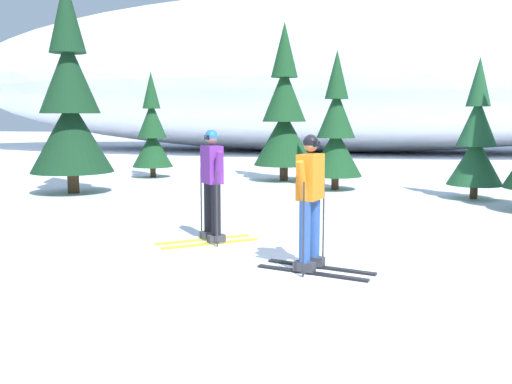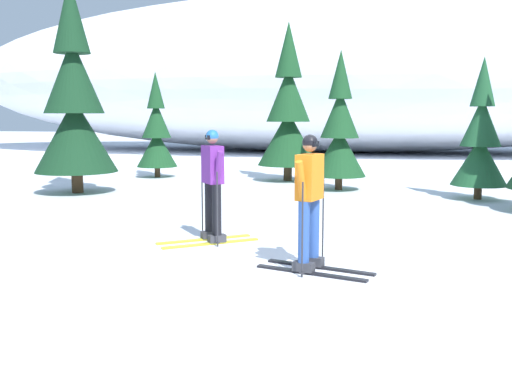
{
  "view_description": "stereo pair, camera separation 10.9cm",
  "coord_description": "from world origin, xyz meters",
  "px_view_note": "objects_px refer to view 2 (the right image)",
  "views": [
    {
      "loc": [
        1.32,
        -7.64,
        2.07
      ],
      "look_at": [
        -0.56,
        0.54,
        0.95
      ],
      "focal_mm": 40.1,
      "sensor_mm": 36.0,
      "label": 1
    },
    {
      "loc": [
        1.43,
        -7.61,
        2.07
      ],
      "look_at": [
        -0.56,
        0.54,
        0.95
      ],
      "focal_mm": 40.1,
      "sensor_mm": 36.0,
      "label": 2
    }
  ],
  "objects_px": {
    "skier_purple_jacket": "(212,183)",
    "pine_tree_center_right": "(340,132)",
    "pine_tree_center_left": "(288,115)",
    "skier_orange_jacket": "(310,199)",
    "pine_tree_right": "(480,140)",
    "pine_tree_left": "(157,133)",
    "pine_tree_far_left": "(74,105)"
  },
  "relations": [
    {
      "from": "skier_purple_jacket",
      "to": "pine_tree_center_right",
      "type": "distance_m",
      "value": 7.4
    },
    {
      "from": "pine_tree_center_left",
      "to": "pine_tree_center_right",
      "type": "xyz_separation_m",
      "value": [
        1.82,
        -1.93,
        -0.47
      ]
    },
    {
      "from": "skier_purple_jacket",
      "to": "skier_orange_jacket",
      "type": "bearing_deg",
      "value": -37.3
    },
    {
      "from": "skier_orange_jacket",
      "to": "pine_tree_right",
      "type": "distance_m",
      "value": 8.23
    },
    {
      "from": "pine_tree_center_left",
      "to": "pine_tree_center_right",
      "type": "relative_size",
      "value": 1.29
    },
    {
      "from": "skier_orange_jacket",
      "to": "pine_tree_left",
      "type": "relative_size",
      "value": 0.52
    },
    {
      "from": "pine_tree_left",
      "to": "pine_tree_center_left",
      "type": "relative_size",
      "value": 0.71
    },
    {
      "from": "pine_tree_right",
      "to": "pine_tree_center_right",
      "type": "bearing_deg",
      "value": 163.97
    },
    {
      "from": "skier_orange_jacket",
      "to": "pine_tree_right",
      "type": "xyz_separation_m",
      "value": [
        3.12,
        7.6,
        0.5
      ]
    },
    {
      "from": "skier_orange_jacket",
      "to": "pine_tree_left",
      "type": "bearing_deg",
      "value": 122.66
    },
    {
      "from": "skier_purple_jacket",
      "to": "pine_tree_center_right",
      "type": "relative_size",
      "value": 0.48
    },
    {
      "from": "skier_purple_jacket",
      "to": "pine_tree_right",
      "type": "distance_m",
      "value": 7.95
    },
    {
      "from": "skier_orange_jacket",
      "to": "pine_tree_left",
      "type": "distance_m",
      "value": 12.58
    },
    {
      "from": "skier_orange_jacket",
      "to": "skier_purple_jacket",
      "type": "distance_m",
      "value": 2.27
    },
    {
      "from": "pine_tree_far_left",
      "to": "pine_tree_center_left",
      "type": "height_order",
      "value": "pine_tree_far_left"
    },
    {
      "from": "pine_tree_left",
      "to": "skier_orange_jacket",
      "type": "bearing_deg",
      "value": -57.34
    },
    {
      "from": "pine_tree_far_left",
      "to": "pine_tree_left",
      "type": "bearing_deg",
      "value": 83.51
    },
    {
      "from": "skier_purple_jacket",
      "to": "pine_tree_right",
      "type": "xyz_separation_m",
      "value": [
        4.93,
        6.22,
        0.49
      ]
    },
    {
      "from": "pine_tree_left",
      "to": "pine_tree_center_left",
      "type": "bearing_deg",
      "value": -0.3
    },
    {
      "from": "pine_tree_left",
      "to": "pine_tree_center_right",
      "type": "height_order",
      "value": "pine_tree_center_right"
    },
    {
      "from": "skier_purple_jacket",
      "to": "pine_tree_far_left",
      "type": "height_order",
      "value": "pine_tree_far_left"
    },
    {
      "from": "pine_tree_far_left",
      "to": "pine_tree_right",
      "type": "bearing_deg",
      "value": 6.99
    },
    {
      "from": "pine_tree_center_right",
      "to": "pine_tree_right",
      "type": "distance_m",
      "value": 3.71
    },
    {
      "from": "pine_tree_left",
      "to": "pine_tree_center_right",
      "type": "bearing_deg",
      "value": -17.15
    },
    {
      "from": "skier_orange_jacket",
      "to": "pine_tree_far_left",
      "type": "bearing_deg",
      "value": 138.95
    },
    {
      "from": "skier_purple_jacket",
      "to": "pine_tree_far_left",
      "type": "relative_size",
      "value": 0.33
    },
    {
      "from": "pine_tree_far_left",
      "to": "pine_tree_left",
      "type": "xyz_separation_m",
      "value": [
        0.48,
        4.25,
        -0.89
      ]
    },
    {
      "from": "pine_tree_center_left",
      "to": "skier_purple_jacket",
      "type": "bearing_deg",
      "value": -87.18
    },
    {
      "from": "pine_tree_far_left",
      "to": "pine_tree_center_right",
      "type": "xyz_separation_m",
      "value": [
        6.82,
        2.3,
        -0.75
      ]
    },
    {
      "from": "pine_tree_center_left",
      "to": "pine_tree_center_right",
      "type": "distance_m",
      "value": 2.69
    },
    {
      "from": "pine_tree_left",
      "to": "pine_tree_right",
      "type": "xyz_separation_m",
      "value": [
        9.9,
        -2.98,
        -0.01
      ]
    },
    {
      "from": "skier_orange_jacket",
      "to": "pine_tree_left",
      "type": "height_order",
      "value": "pine_tree_left"
    }
  ]
}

